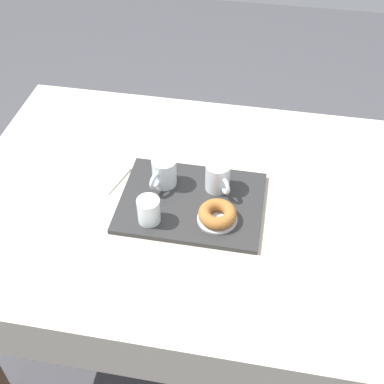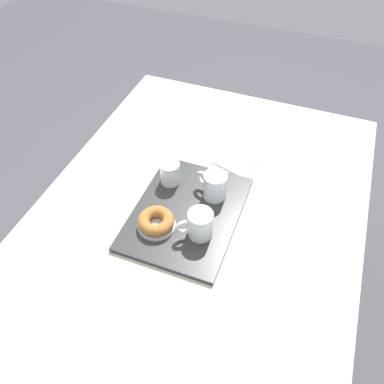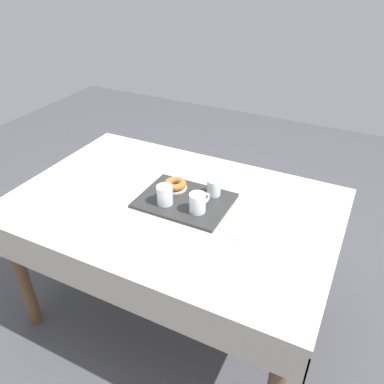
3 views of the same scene
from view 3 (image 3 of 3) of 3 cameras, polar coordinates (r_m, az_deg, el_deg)
The scene contains 9 objects.
ground_plane at distance 2.27m, azimuth -2.36°, elevation -16.91°, with size 6.00×6.00×0.00m, color #47474C.
dining_table at distance 1.82m, azimuth -2.81°, elevation -3.74°, with size 1.48×0.98×0.73m.
serving_tray at distance 1.77m, azimuth -1.05°, elevation -1.27°, with size 0.41×0.31×0.02m, color #2D2D2D.
tea_mug_left at distance 1.72m, azimuth -4.03°, elevation -0.46°, with size 0.08×0.10×0.09m.
tea_mug_right at distance 1.67m, azimuth 0.85°, elevation -1.65°, with size 0.07×0.11×0.09m.
water_glass_near at distance 1.79m, azimuth 3.23°, elevation 0.56°, with size 0.06×0.06×0.08m.
donut_plate_left at distance 1.84m, azimuth -2.49°, elevation 0.64°, with size 0.11×0.11×0.01m, color silver.
sugar_donut_left at distance 1.83m, azimuth -2.51°, elevation 1.19°, with size 0.11×0.11×0.03m, color #A3662D.
paper_napkin at distance 1.63m, azimuth 7.07°, elevation -5.31°, with size 0.14×0.13×0.01m, color white.
Camera 3 is at (0.73, -1.27, 1.73)m, focal length 36.31 mm.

